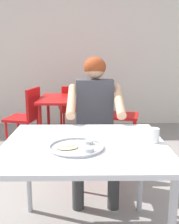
{
  "coord_description": "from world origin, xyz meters",
  "views": [
    {
      "loc": [
        0.01,
        -1.65,
        1.3
      ],
      "look_at": [
        0.04,
        0.21,
        0.89
      ],
      "focal_mm": 42.42,
      "sensor_mm": 36.0,
      "label": 1
    }
  ],
  "objects_px": {
    "chair_red_right": "(117,111)",
    "chair_red_far": "(73,106)",
    "chair_foreground": "(94,135)",
    "diner_foreground": "(95,114)",
    "table_background_red": "(73,103)",
    "chair_red_left": "(27,114)",
    "drinking_cup": "(154,135)",
    "table_foreground": "(84,154)",
    "thali_tray": "(76,147)"
  },
  "relations": [
    {
      "from": "chair_red_left",
      "to": "chair_red_right",
      "type": "xyz_separation_m",
      "value": [
        1.26,
        0.07,
        0.02
      ]
    },
    {
      "from": "chair_red_left",
      "to": "chair_red_far",
      "type": "bearing_deg",
      "value": 44.19
    },
    {
      "from": "table_foreground",
      "to": "diner_foreground",
      "type": "xyz_separation_m",
      "value": [
        0.09,
        0.74,
        0.1
      ]
    },
    {
      "from": "drinking_cup",
      "to": "chair_red_far",
      "type": "height_order",
      "value": "drinking_cup"
    },
    {
      "from": "table_foreground",
      "to": "table_background_red",
      "type": "distance_m",
      "value": 1.99
    },
    {
      "from": "thali_tray",
      "to": "chair_red_far",
      "type": "xyz_separation_m",
      "value": [
        -0.15,
        2.65,
        -0.28
      ]
    },
    {
      "from": "chair_red_far",
      "to": "drinking_cup",
      "type": "bearing_deg",
      "value": -75.71
    },
    {
      "from": "diner_foreground",
      "to": "table_foreground",
      "type": "bearing_deg",
      "value": -97.28
    },
    {
      "from": "chair_foreground",
      "to": "diner_foreground",
      "type": "distance_m",
      "value": 0.34
    },
    {
      "from": "drinking_cup",
      "to": "chair_red_right",
      "type": "distance_m",
      "value": 2.04
    },
    {
      "from": "chair_red_left",
      "to": "table_background_red",
      "type": "bearing_deg",
      "value": 1.58
    },
    {
      "from": "thali_tray",
      "to": "chair_red_far",
      "type": "relative_size",
      "value": 0.42
    },
    {
      "from": "drinking_cup",
      "to": "table_background_red",
      "type": "bearing_deg",
      "value": 107.38
    },
    {
      "from": "table_background_red",
      "to": "chair_red_far",
      "type": "height_order",
      "value": "chair_red_far"
    },
    {
      "from": "chair_red_right",
      "to": "chair_red_left",
      "type": "bearing_deg",
      "value": -176.94
    },
    {
      "from": "table_foreground",
      "to": "chair_red_left",
      "type": "bearing_deg",
      "value": 112.25
    },
    {
      "from": "diner_foreground",
      "to": "chair_red_far",
      "type": "bearing_deg",
      "value": 99.14
    },
    {
      "from": "chair_foreground",
      "to": "chair_red_left",
      "type": "height_order",
      "value": "chair_red_left"
    },
    {
      "from": "thali_tray",
      "to": "drinking_cup",
      "type": "distance_m",
      "value": 0.51
    },
    {
      "from": "table_foreground",
      "to": "chair_foreground",
      "type": "relative_size",
      "value": 1.25
    },
    {
      "from": "chair_foreground",
      "to": "diner_foreground",
      "type": "height_order",
      "value": "diner_foreground"
    },
    {
      "from": "table_background_red",
      "to": "chair_red_far",
      "type": "relative_size",
      "value": 1.14
    },
    {
      "from": "thali_tray",
      "to": "chair_red_right",
      "type": "height_order",
      "value": "chair_red_right"
    },
    {
      "from": "diner_foreground",
      "to": "chair_foreground",
      "type": "bearing_deg",
      "value": 89.92
    },
    {
      "from": "thali_tray",
      "to": "diner_foreground",
      "type": "height_order",
      "value": "diner_foreground"
    },
    {
      "from": "chair_red_right",
      "to": "chair_red_far",
      "type": "bearing_deg",
      "value": 141.35
    },
    {
      "from": "diner_foreground",
      "to": "chair_red_far",
      "type": "distance_m",
      "value": 1.86
    },
    {
      "from": "thali_tray",
      "to": "chair_red_left",
      "type": "relative_size",
      "value": 0.4
    },
    {
      "from": "chair_red_left",
      "to": "diner_foreground",
      "type": "bearing_deg",
      "value": -53.75
    },
    {
      "from": "thali_tray",
      "to": "drinking_cup",
      "type": "bearing_deg",
      "value": 12.05
    },
    {
      "from": "table_foreground",
      "to": "drinking_cup",
      "type": "distance_m",
      "value": 0.47
    },
    {
      "from": "table_foreground",
      "to": "chair_red_far",
      "type": "xyz_separation_m",
      "value": [
        -0.2,
        2.56,
        -0.19
      ]
    },
    {
      "from": "chair_red_right",
      "to": "chair_red_far",
      "type": "height_order",
      "value": "chair_red_right"
    },
    {
      "from": "drinking_cup",
      "to": "table_background_red",
      "type": "distance_m",
      "value": 2.07
    },
    {
      "from": "chair_red_right",
      "to": "thali_tray",
      "type": "bearing_deg",
      "value": -103.25
    },
    {
      "from": "thali_tray",
      "to": "drinking_cup",
      "type": "xyz_separation_m",
      "value": [
        0.5,
        0.11,
        0.04
      ]
    },
    {
      "from": "chair_foreground",
      "to": "chair_red_far",
      "type": "bearing_deg",
      "value": 100.35
    },
    {
      "from": "drinking_cup",
      "to": "chair_foreground",
      "type": "relative_size",
      "value": 0.11
    },
    {
      "from": "chair_foreground",
      "to": "chair_red_left",
      "type": "bearing_deg",
      "value": 131.61
    },
    {
      "from": "table_background_red",
      "to": "chair_foreground",
      "type": "bearing_deg",
      "value": -75.75
    },
    {
      "from": "table_foreground",
      "to": "diner_foreground",
      "type": "distance_m",
      "value": 0.75
    },
    {
      "from": "chair_foreground",
      "to": "chair_red_left",
      "type": "relative_size",
      "value": 0.99
    },
    {
      "from": "chair_foreground",
      "to": "diner_foreground",
      "type": "bearing_deg",
      "value": -90.08
    },
    {
      "from": "chair_red_right",
      "to": "table_background_red",
      "type": "bearing_deg",
      "value": -175.43
    },
    {
      "from": "table_foreground",
      "to": "drinking_cup",
      "type": "height_order",
      "value": "drinking_cup"
    },
    {
      "from": "thali_tray",
      "to": "chair_red_right",
      "type": "bearing_deg",
      "value": 76.75
    },
    {
      "from": "thali_tray",
      "to": "chair_red_far",
      "type": "bearing_deg",
      "value": 93.29
    },
    {
      "from": "chair_foreground",
      "to": "chair_red_far",
      "type": "xyz_separation_m",
      "value": [
        -0.29,
        1.6,
        -0.02
      ]
    },
    {
      "from": "chair_red_left",
      "to": "chair_foreground",
      "type": "bearing_deg",
      "value": -48.39
    },
    {
      "from": "table_background_red",
      "to": "chair_red_right",
      "type": "bearing_deg",
      "value": 4.57
    }
  ]
}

